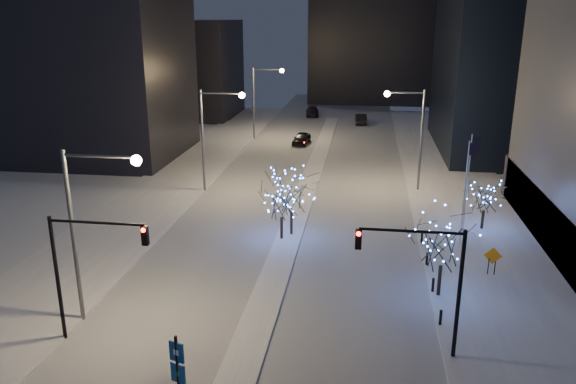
% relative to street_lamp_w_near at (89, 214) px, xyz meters
% --- Properties ---
extents(ground, '(160.00, 160.00, 0.00)m').
position_rel_street_lamp_w_near_xyz_m(ground, '(8.94, -2.00, -6.50)').
color(ground, silver).
rests_on(ground, ground).
extents(road, '(20.00, 130.00, 0.02)m').
position_rel_street_lamp_w_near_xyz_m(road, '(8.94, 33.00, -6.49)').
color(road, '#ADB3BD').
rests_on(road, ground).
extents(median, '(2.00, 80.00, 0.15)m').
position_rel_street_lamp_w_near_xyz_m(median, '(8.94, 28.00, -6.42)').
color(median, silver).
rests_on(median, ground).
extents(east_sidewalk, '(10.00, 90.00, 0.15)m').
position_rel_street_lamp_w_near_xyz_m(east_sidewalk, '(23.94, 18.00, -6.42)').
color(east_sidewalk, silver).
rests_on(east_sidewalk, ground).
extents(west_sidewalk, '(8.00, 90.00, 0.15)m').
position_rel_street_lamp_w_near_xyz_m(west_sidewalk, '(-5.06, 18.00, -6.42)').
color(west_sidewalk, silver).
rests_on(west_sidewalk, ground).
extents(filler_west_near, '(22.00, 18.00, 24.00)m').
position_rel_street_lamp_w_near_xyz_m(filler_west_near, '(-19.06, 38.00, 5.50)').
color(filler_west_near, black).
rests_on(filler_west_near, ground).
extents(filler_west_far, '(18.00, 16.00, 16.00)m').
position_rel_street_lamp_w_near_xyz_m(filler_west_far, '(-17.06, 68.00, 1.50)').
color(filler_west_far, black).
rests_on(filler_west_far, ground).
extents(street_lamp_w_near, '(4.40, 0.56, 10.00)m').
position_rel_street_lamp_w_near_xyz_m(street_lamp_w_near, '(0.00, 0.00, 0.00)').
color(street_lamp_w_near, '#595E66').
rests_on(street_lamp_w_near, ground).
extents(street_lamp_w_mid, '(4.40, 0.56, 10.00)m').
position_rel_street_lamp_w_near_xyz_m(street_lamp_w_mid, '(0.00, 25.00, 0.00)').
color(street_lamp_w_mid, '#595E66').
rests_on(street_lamp_w_mid, ground).
extents(street_lamp_w_far, '(4.40, 0.56, 10.00)m').
position_rel_street_lamp_w_near_xyz_m(street_lamp_w_far, '(0.00, 50.00, 0.00)').
color(street_lamp_w_far, '#595E66').
rests_on(street_lamp_w_far, ground).
extents(street_lamp_east, '(3.90, 0.56, 10.00)m').
position_rel_street_lamp_w_near_xyz_m(street_lamp_east, '(19.02, 28.00, -0.05)').
color(street_lamp_east, '#595E66').
rests_on(street_lamp_east, ground).
extents(traffic_signal_west, '(5.26, 0.43, 7.00)m').
position_rel_street_lamp_w_near_xyz_m(traffic_signal_west, '(0.50, -2.00, -1.74)').
color(traffic_signal_west, black).
rests_on(traffic_signal_west, ground).
extents(traffic_signal_east, '(5.26, 0.43, 7.00)m').
position_rel_street_lamp_w_near_xyz_m(traffic_signal_east, '(17.88, -1.00, -1.74)').
color(traffic_signal_east, black).
rests_on(traffic_signal_east, ground).
extents(flagpoles, '(1.35, 2.60, 8.00)m').
position_rel_street_lamp_w_near_xyz_m(flagpoles, '(22.30, 15.25, -1.70)').
color(flagpoles, silver).
rests_on(flagpoles, east_sidewalk).
extents(bollards, '(0.16, 12.16, 0.90)m').
position_rel_street_lamp_w_near_xyz_m(bollards, '(19.14, 8.00, -5.90)').
color(bollards, black).
rests_on(bollards, east_sidewalk).
extents(car_near, '(2.43, 4.87, 1.59)m').
position_rel_street_lamp_w_near_xyz_m(car_near, '(5.99, 47.46, -5.70)').
color(car_near, black).
rests_on(car_near, ground).
extents(car_mid, '(2.09, 5.05, 1.63)m').
position_rel_street_lamp_w_near_xyz_m(car_mid, '(13.69, 63.97, -5.69)').
color(car_mid, black).
rests_on(car_mid, ground).
extents(car_far, '(2.70, 5.51, 1.54)m').
position_rel_street_lamp_w_near_xyz_m(car_far, '(5.24, 70.00, -5.73)').
color(car_far, black).
rests_on(car_far, ground).
extents(holiday_tree_median_near, '(4.48, 4.48, 4.59)m').
position_rel_street_lamp_w_near_xyz_m(holiday_tree_median_near, '(8.44, 13.39, -3.32)').
color(holiday_tree_median_near, black).
rests_on(holiday_tree_median_near, median).
extents(holiday_tree_median_far, '(4.36, 4.36, 5.22)m').
position_rel_street_lamp_w_near_xyz_m(holiday_tree_median_far, '(9.07, 14.42, -2.95)').
color(holiday_tree_median_far, black).
rests_on(holiday_tree_median_far, median).
extents(holiday_tree_plaza_near, '(5.02, 5.02, 5.42)m').
position_rel_street_lamp_w_near_xyz_m(holiday_tree_plaza_near, '(19.44, 5.61, -2.82)').
color(holiday_tree_plaza_near, black).
rests_on(holiday_tree_plaza_near, east_sidewalk).
extents(holiday_tree_plaza_far, '(2.95, 2.95, 3.96)m').
position_rel_street_lamp_w_near_xyz_m(holiday_tree_plaza_far, '(24.23, 17.74, -3.71)').
color(holiday_tree_plaza_far, black).
rests_on(holiday_tree_plaza_far, east_sidewalk).
extents(wayfinding_sign, '(0.70, 0.33, 4.02)m').
position_rel_street_lamp_w_near_xyz_m(wayfinding_sign, '(7.13, -7.17, -4.03)').
color(wayfinding_sign, black).
rests_on(wayfinding_sign, ground).
extents(construction_sign, '(1.17, 0.24, 1.94)m').
position_rel_street_lamp_w_near_xyz_m(construction_sign, '(23.25, 9.04, -5.18)').
color(construction_sign, black).
rests_on(construction_sign, east_sidewalk).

